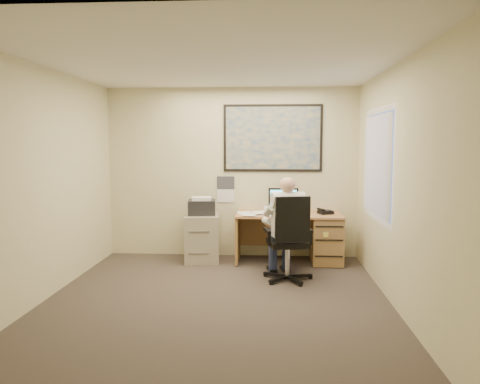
# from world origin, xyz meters

# --- Properties ---
(room_shell) EXTENTS (4.00, 4.50, 2.70)m
(room_shell) POSITION_xyz_m (0.00, 0.00, 1.35)
(room_shell) COLOR #38312B
(room_shell) RESTS_ON ground
(desk) EXTENTS (1.60, 0.97, 1.12)m
(desk) POSITION_xyz_m (1.23, 1.90, 0.44)
(desk) COLOR tan
(desk) RESTS_ON ground
(world_map) EXTENTS (1.56, 0.03, 1.06)m
(world_map) POSITION_xyz_m (0.65, 2.23, 1.90)
(world_map) COLOR #1E4C93
(world_map) RESTS_ON room_shell
(wall_calendar) EXTENTS (0.28, 0.01, 0.42)m
(wall_calendar) POSITION_xyz_m (-0.10, 2.24, 1.08)
(wall_calendar) COLOR white
(wall_calendar) RESTS_ON room_shell
(window_blinds) EXTENTS (0.06, 1.40, 1.30)m
(window_blinds) POSITION_xyz_m (1.97, 0.80, 1.55)
(window_blinds) COLOR beige
(window_blinds) RESTS_ON room_shell
(filing_cabinet) EXTENTS (0.58, 0.67, 1.00)m
(filing_cabinet) POSITION_xyz_m (-0.44, 1.87, 0.43)
(filing_cabinet) COLOR #A29983
(filing_cabinet) RESTS_ON ground
(office_chair) EXTENTS (0.81, 0.81, 1.15)m
(office_chair) POSITION_xyz_m (0.84, 0.86, 0.34)
(office_chair) COLOR black
(office_chair) RESTS_ON ground
(person) EXTENTS (0.73, 0.90, 1.38)m
(person) POSITION_xyz_m (0.85, 0.94, 0.69)
(person) COLOR silver
(person) RESTS_ON office_chair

